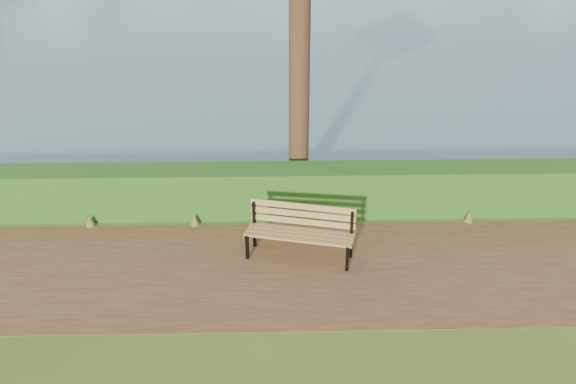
{
  "coord_description": "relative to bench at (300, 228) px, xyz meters",
  "views": [
    {
      "loc": [
        0.54,
        -8.09,
        5.32
      ],
      "look_at": [
        0.77,
        1.2,
        1.1
      ],
      "focal_mm": 35.0,
      "sensor_mm": 36.0,
      "label": 1
    }
  ],
  "objects": [
    {
      "name": "ground",
      "position": [
        -0.98,
        -0.81,
        -0.56
      ],
      "size": [
        140.0,
        140.0,
        0.0
      ],
      "primitive_type": "plane",
      "color": "#435618",
      "rests_on": "ground"
    },
    {
      "name": "path",
      "position": [
        -0.98,
        -0.51,
        -0.55
      ],
      "size": [
        40.0,
        3.4,
        0.01
      ],
      "primitive_type": "cube",
      "color": "brown",
      "rests_on": "ground"
    },
    {
      "name": "hedge",
      "position": [
        -0.98,
        1.79,
        -0.06
      ],
      "size": [
        32.0,
        0.85,
        1.0
      ],
      "primitive_type": "cube",
      "color": "#214D16",
      "rests_on": "ground"
    },
    {
      "name": "bench",
      "position": [
        0.0,
        0.0,
        0.0
      ],
      "size": [
        2.01,
        1.03,
        0.97
      ],
      "rotation": [
        0.0,
        0.0,
        -0.25
      ],
      "color": "black",
      "rests_on": "ground"
    }
  ]
}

